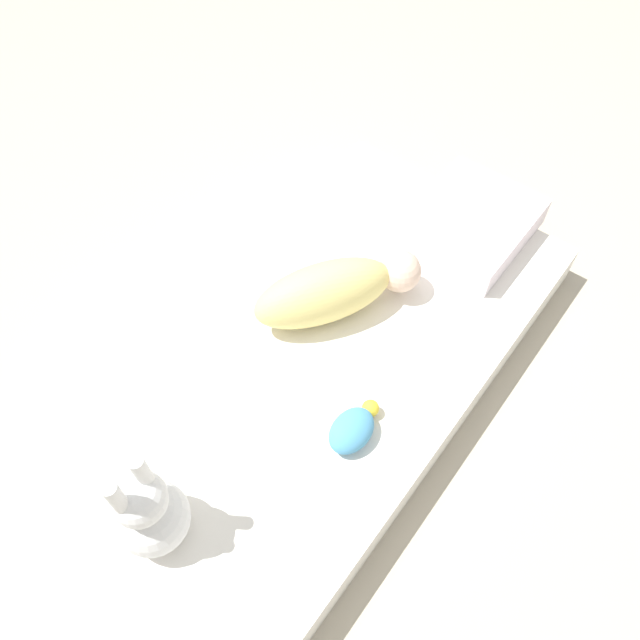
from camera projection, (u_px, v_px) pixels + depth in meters
ground_plane at (317, 375)px, 1.80m from camera, size 12.00×12.00×0.00m
bed_mattress at (317, 362)px, 1.75m from camera, size 1.54×0.83×0.14m
swaddled_baby at (334, 290)px, 1.70m from camera, size 0.47×0.35×0.18m
pillow at (471, 223)px, 1.90m from camera, size 0.38×0.33×0.09m
bunny_plush at (149, 512)px, 1.32m from camera, size 0.16×0.16×0.34m
turtle_plush at (353, 429)px, 1.52m from camera, size 0.17×0.10×0.07m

